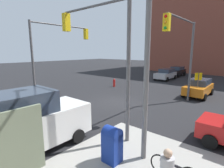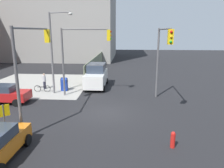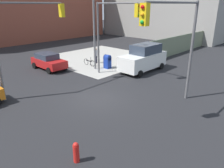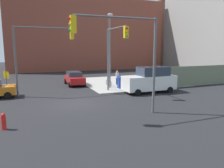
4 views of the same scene
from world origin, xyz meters
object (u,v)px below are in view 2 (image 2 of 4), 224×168
at_px(traffic_signal_nw_corner, 31,56).
at_px(pedestrian_crossing, 44,81).
at_px(fire_hydrant, 173,139).
at_px(van_white_delivery, 96,76).
at_px(traffic_signal_se_corner, 162,51).
at_px(coupe_red, 4,94).
at_px(street_lamp_corner, 54,47).
at_px(traffic_signal_ne_corner, 81,49).
at_px(bicycle_leaning_on_fence, 42,89).
at_px(mailbox_blue, 64,84).

xyz_separation_m(traffic_signal_nw_corner, pedestrian_crossing, (9.17, 2.90, -3.73)).
distance_m(fire_hydrant, van_white_delivery, 14.40).
bearing_deg(traffic_signal_se_corner, coupe_red, 91.80).
relative_size(traffic_signal_se_corner, fire_hydrant, 6.91).
xyz_separation_m(street_lamp_corner, pedestrian_crossing, (1.73, 1.95, -3.79)).
bearing_deg(pedestrian_crossing, traffic_signal_se_corner, -46.33).
bearing_deg(coupe_red, traffic_signal_ne_corner, -67.40).
distance_m(traffic_signal_se_corner, coupe_red, 14.17).
distance_m(traffic_signal_nw_corner, coupe_red, 7.31).
height_order(pedestrian_crossing, bicycle_leaning_on_fence, pedestrian_crossing).
xyz_separation_m(traffic_signal_ne_corner, bicycle_leaning_on_fence, (1.10, 4.49, -4.24)).
relative_size(street_lamp_corner, pedestrian_crossing, 4.59).
relative_size(traffic_signal_ne_corner, pedestrian_crossing, 3.73).
xyz_separation_m(traffic_signal_nw_corner, traffic_signal_ne_corner, (6.87, -1.80, -0.05)).
distance_m(fire_hydrant, pedestrian_crossing, 16.55).
relative_size(traffic_signal_se_corner, bicycle_leaning_on_fence, 3.71).
bearing_deg(van_white_delivery, fire_hydrant, -155.34).
height_order(traffic_signal_se_corner, street_lamp_corner, street_lamp_corner).
distance_m(mailbox_blue, pedestrian_crossing, 2.48).
relative_size(van_white_delivery, pedestrian_crossing, 3.10).
relative_size(street_lamp_corner, coupe_red, 1.94).
distance_m(traffic_signal_nw_corner, fire_hydrant, 9.99).
bearing_deg(bicycle_leaning_on_fence, pedestrian_crossing, 9.62).
bearing_deg(street_lamp_corner, coupe_red, 131.42).
xyz_separation_m(fire_hydrant, bicycle_leaning_on_fence, (10.60, 11.40, -0.14)).
distance_m(traffic_signal_se_corner, traffic_signal_ne_corner, 7.55).
relative_size(fire_hydrant, pedestrian_crossing, 0.54).
bearing_deg(fire_hydrant, bicycle_leaning_on_fence, 47.07).
height_order(traffic_signal_ne_corner, van_white_delivery, traffic_signal_ne_corner).
bearing_deg(fire_hydrant, traffic_signal_se_corner, -2.37).
height_order(street_lamp_corner, van_white_delivery, street_lamp_corner).
bearing_deg(pedestrian_crossing, street_lamp_corner, -66.97).
bearing_deg(van_white_delivery, street_lamp_corner, 129.35).
bearing_deg(mailbox_blue, van_white_delivery, -59.71).
xyz_separation_m(traffic_signal_se_corner, street_lamp_corner, (2.82, 9.95, 0.05)).
distance_m(van_white_delivery, bicycle_leaning_on_fence, 6.01).
relative_size(traffic_signal_se_corner, mailbox_blue, 4.55).
bearing_deg(van_white_delivery, coupe_red, 130.41).
bearing_deg(traffic_signal_ne_corner, van_white_delivery, -14.20).
relative_size(fire_hydrant, coupe_red, 0.23).
bearing_deg(pedestrian_crossing, van_white_delivery, -12.64).
height_order(van_white_delivery, bicycle_leaning_on_fence, van_white_delivery).
relative_size(mailbox_blue, bicycle_leaning_on_fence, 0.82).
relative_size(traffic_signal_nw_corner, fire_hydrant, 6.91).
relative_size(traffic_signal_ne_corner, van_white_delivery, 1.20).
bearing_deg(traffic_signal_se_corner, pedestrian_crossing, 69.08).
xyz_separation_m(mailbox_blue, fire_hydrant, (-11.20, -9.20, -0.28)).
bearing_deg(mailbox_blue, coupe_red, 136.61).
relative_size(traffic_signal_nw_corner, mailbox_blue, 4.55).
bearing_deg(traffic_signal_ne_corner, street_lamp_corner, 78.22).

